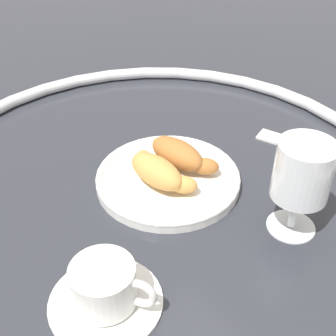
% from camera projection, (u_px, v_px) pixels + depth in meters
% --- Properties ---
extents(ground_plane, '(2.20, 2.20, 0.00)m').
position_uv_depth(ground_plane, '(154.00, 184.00, 0.71)').
color(ground_plane, '#2D3038').
extents(table_chrome_rim, '(0.79, 0.79, 0.02)m').
position_uv_depth(table_chrome_rim, '(154.00, 178.00, 0.71)').
color(table_chrome_rim, silver).
rests_on(table_chrome_rim, ground_plane).
extents(pastry_plate, '(0.23, 0.23, 0.02)m').
position_uv_depth(pastry_plate, '(168.00, 178.00, 0.71)').
color(pastry_plate, white).
rests_on(pastry_plate, ground_plane).
extents(croissant_large, '(0.14, 0.07, 0.04)m').
position_uv_depth(croissant_large, '(158.00, 171.00, 0.68)').
color(croissant_large, '#D6994C').
rests_on(croissant_large, pastry_plate).
extents(croissant_small, '(0.14, 0.07, 0.04)m').
position_uv_depth(croissant_small, '(180.00, 155.00, 0.71)').
color(croissant_small, '#AD6B33').
rests_on(croissant_small, pastry_plate).
extents(coffee_cup_near, '(0.14, 0.14, 0.06)m').
position_uv_depth(coffee_cup_near, '(105.00, 289.00, 0.52)').
color(coffee_cup_near, white).
rests_on(coffee_cup_near, ground_plane).
extents(juice_glass_left, '(0.08, 0.08, 0.14)m').
position_uv_depth(juice_glass_left, '(302.00, 175.00, 0.58)').
color(juice_glass_left, white).
rests_on(juice_glass_left, ground_plane).
extents(sugar_packet, '(0.06, 0.05, 0.01)m').
position_uv_depth(sugar_packet, '(272.00, 136.00, 0.82)').
color(sugar_packet, white).
rests_on(sugar_packet, ground_plane).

